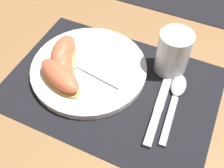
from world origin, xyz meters
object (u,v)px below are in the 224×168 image
object	(u,v)px
juice_glass	(173,55)
fork	(81,67)
citrus_wedge_1	(63,59)
citrus_wedge_3	(60,76)
knife	(160,105)
spoon	(176,94)
plate	(89,68)
citrus_wedge_0	(63,53)
citrus_wedge_2	(62,66)

from	to	relation	value
juice_glass	fork	size ratio (longest dim) A/B	0.57
citrus_wedge_1	citrus_wedge_3	xyz separation A→B (m)	(0.02, -0.05, -0.00)
knife	fork	world-z (taller)	fork
spoon	fork	distance (m)	0.22
juice_glass	citrus_wedge_1	distance (m)	0.25
plate	juice_glass	xyz separation A→B (m)	(0.17, 0.09, 0.04)
knife	fork	xyz separation A→B (m)	(-0.20, 0.01, 0.02)
knife	citrus_wedge_0	bearing A→B (deg)	174.91
juice_glass	spoon	size ratio (longest dim) A/B	0.56
plate	fork	xyz separation A→B (m)	(-0.01, -0.01, 0.01)
plate	juice_glass	distance (m)	0.19
juice_glass	citrus_wedge_3	xyz separation A→B (m)	(-0.20, -0.15, -0.01)
fork	citrus_wedge_0	bearing A→B (deg)	169.92
citrus_wedge_0	fork	bearing A→B (deg)	-10.08
plate	citrus_wedge_3	world-z (taller)	citrus_wedge_3
citrus_wedge_1	plate	bearing A→B (deg)	18.85
citrus_wedge_2	citrus_wedge_0	bearing A→B (deg)	116.44
spoon	knife	bearing A→B (deg)	-119.79
plate	juice_glass	bearing A→B (deg)	27.07
fork	citrus_wedge_1	size ratio (longest dim) A/B	1.48
plate	fork	distance (m)	0.02
spoon	plate	bearing A→B (deg)	-175.43
juice_glass	knife	xyz separation A→B (m)	(0.01, -0.11, -0.04)
plate	spoon	bearing A→B (deg)	4.57
citrus_wedge_2	juice_glass	bearing A→B (deg)	29.55
citrus_wedge_0	citrus_wedge_3	bearing A→B (deg)	-65.59
citrus_wedge_1	citrus_wedge_0	bearing A→B (deg)	117.74
spoon	fork	world-z (taller)	fork
fork	citrus_wedge_2	distance (m)	0.04
plate	citrus_wedge_1	world-z (taller)	citrus_wedge_1
plate	fork	world-z (taller)	fork
juice_glass	citrus_wedge_3	world-z (taller)	juice_glass
plate	citrus_wedge_0	size ratio (longest dim) A/B	2.46
fork	citrus_wedge_3	size ratio (longest dim) A/B	1.38
citrus_wedge_1	knife	bearing A→B (deg)	-1.51
citrus_wedge_1	spoon	bearing A→B (deg)	7.69
citrus_wedge_0	citrus_wedge_2	bearing A→B (deg)	-63.56
spoon	citrus_wedge_1	size ratio (longest dim) A/B	1.50
knife	juice_glass	bearing A→B (deg)	96.75
juice_glass	knife	distance (m)	0.12
citrus_wedge_2	spoon	bearing A→B (deg)	11.72
citrus_wedge_0	citrus_wedge_3	distance (m)	0.07
citrus_wedge_0	citrus_wedge_3	world-z (taller)	citrus_wedge_0
knife	citrus_wedge_1	size ratio (longest dim) A/B	1.73
juice_glass	citrus_wedge_1	xyz separation A→B (m)	(-0.22, -0.11, -0.01)
knife	citrus_wedge_2	world-z (taller)	citrus_wedge_2
plate	citrus_wedge_0	bearing A→B (deg)	-177.17
juice_glass	citrus_wedge_2	size ratio (longest dim) A/B	0.80
juice_glass	citrus_wedge_0	world-z (taller)	juice_glass
plate	citrus_wedge_2	xyz separation A→B (m)	(-0.05, -0.04, 0.02)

